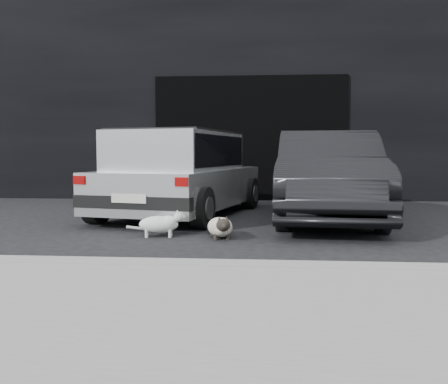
# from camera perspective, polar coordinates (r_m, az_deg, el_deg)

# --- Properties ---
(ground) EXTENTS (80.00, 80.00, 0.00)m
(ground) POSITION_cam_1_polar(r_m,az_deg,el_deg) (6.74, -6.67, -4.05)
(ground) COLOR black
(ground) RESTS_ON ground
(building_facade) EXTENTS (34.00, 4.00, 5.00)m
(building_facade) POSITION_cam_1_polar(r_m,az_deg,el_deg) (12.63, 3.32, 11.32)
(building_facade) COLOR black
(building_facade) RESTS_ON ground
(garage_opening) EXTENTS (4.00, 0.10, 2.60)m
(garage_opening) POSITION_cam_1_polar(r_m,az_deg,el_deg) (10.53, 3.00, 6.13)
(garage_opening) COLOR black
(garage_opening) RESTS_ON ground
(curb) EXTENTS (18.00, 0.25, 0.12)m
(curb) POSITION_cam_1_polar(r_m,az_deg,el_deg) (4.06, -0.03, -8.86)
(curb) COLOR gray
(curb) RESTS_ON ground
(sidewalk) EXTENTS (18.00, 2.20, 0.11)m
(sidewalk) POSITION_cam_1_polar(r_m,az_deg,el_deg) (2.91, -2.08, -14.40)
(sidewalk) COLOR gray
(sidewalk) RESTS_ON ground
(silver_hatchback) EXTENTS (2.40, 3.90, 1.34)m
(silver_hatchback) POSITION_cam_1_polar(r_m,az_deg,el_deg) (7.90, -4.99, 2.55)
(silver_hatchback) COLOR silver
(silver_hatchback) RESTS_ON ground
(second_car) EXTENTS (1.69, 4.12, 1.33)m
(second_car) POSITION_cam_1_polar(r_m,az_deg,el_deg) (7.51, 11.79, 1.86)
(second_car) COLOR black
(second_car) RESTS_ON ground
(cat_siamese) EXTENTS (0.41, 0.83, 0.30)m
(cat_siamese) POSITION_cam_1_polar(r_m,az_deg,el_deg) (5.85, -0.40, -4.00)
(cat_siamese) COLOR beige
(cat_siamese) RESTS_ON ground
(cat_white) EXTENTS (0.69, 0.28, 0.32)m
(cat_white) POSITION_cam_1_polar(r_m,az_deg,el_deg) (5.98, -7.17, -3.61)
(cat_white) COLOR white
(cat_white) RESTS_ON ground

